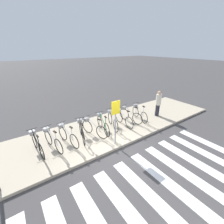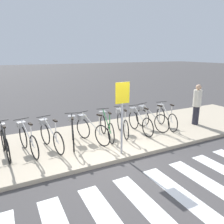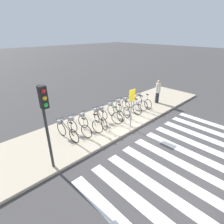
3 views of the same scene
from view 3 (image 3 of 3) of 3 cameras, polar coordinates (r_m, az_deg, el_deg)
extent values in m
plane|color=#423F3F|center=(9.59, 6.64, -6.44)|extent=(120.00, 120.00, 0.00)
cube|color=#B7A88E|center=(10.61, -0.69, -2.59)|extent=(16.46, 3.55, 0.12)
cube|color=silver|center=(6.49, 29.00, -29.20)|extent=(0.45, 8.00, 0.01)
cube|color=silver|center=(7.10, 31.61, -24.14)|extent=(0.45, 8.00, 0.01)
torus|color=black|center=(8.47, -12.31, -7.70)|extent=(0.11, 0.72, 0.72)
torus|color=black|center=(9.18, -16.16, -5.41)|extent=(0.11, 0.72, 0.72)
cylinder|color=black|center=(8.67, -14.51, -4.87)|extent=(0.14, 1.00, 0.61)
cylinder|color=black|center=(8.40, -13.09, -5.49)|extent=(0.04, 0.04, 0.65)
cube|color=black|center=(8.23, -13.32, -3.42)|extent=(0.09, 0.21, 0.04)
cylinder|color=#262626|center=(8.90, -16.62, -2.01)|extent=(0.46, 0.07, 0.02)
cube|color=gray|center=(9.02, -16.64, -3.05)|extent=(0.26, 0.22, 0.18)
torus|color=black|center=(8.72, -8.34, -6.29)|extent=(0.18, 0.71, 0.72)
torus|color=black|center=(9.35, -12.84, -4.41)|extent=(0.18, 0.71, 0.72)
cylinder|color=silver|center=(8.89, -10.82, -3.71)|extent=(0.23, 0.99, 0.61)
cylinder|color=silver|center=(8.65, -9.14, -4.18)|extent=(0.04, 0.04, 0.65)
cube|color=black|center=(8.49, -9.30, -2.15)|extent=(0.11, 0.21, 0.04)
cylinder|color=#262626|center=(9.07, -13.20, -1.05)|extent=(0.46, 0.12, 0.02)
cube|color=gray|center=(9.19, -13.29, -2.10)|extent=(0.28, 0.24, 0.18)
torus|color=black|center=(9.06, -4.77, -4.81)|extent=(0.19, 0.71, 0.72)
torus|color=black|center=(9.64, -9.39, -3.14)|extent=(0.19, 0.71, 0.72)
cylinder|color=silver|center=(9.21, -7.25, -2.37)|extent=(0.25, 0.99, 0.61)
cylinder|color=silver|center=(8.98, -5.52, -2.77)|extent=(0.04, 0.04, 0.65)
cube|color=black|center=(8.83, -5.61, -0.80)|extent=(0.11, 0.21, 0.04)
cylinder|color=#262626|center=(9.38, -9.65, 0.15)|extent=(0.45, 0.12, 0.02)
cube|color=gray|center=(9.49, -9.78, -0.88)|extent=(0.28, 0.25, 0.18)
torus|color=black|center=(9.30, -2.58, -3.91)|extent=(0.22, 0.70, 0.72)
torus|color=black|center=(10.10, -5.06, -1.52)|extent=(0.22, 0.70, 0.72)
cylinder|color=black|center=(9.57, -3.93, -1.13)|extent=(0.29, 0.98, 0.61)
cylinder|color=black|center=(9.26, -3.00, -1.79)|extent=(0.04, 0.04, 0.65)
cube|color=black|center=(9.11, -3.04, 0.14)|extent=(0.12, 0.21, 0.04)
cylinder|color=#262626|center=(9.85, -5.20, 1.66)|extent=(0.45, 0.14, 0.02)
cube|color=gray|center=(9.97, -5.27, 0.70)|extent=(0.28, 0.26, 0.18)
torus|color=black|center=(9.88, 1.68, -2.07)|extent=(0.27, 0.69, 0.72)
torus|color=black|center=(10.30, -3.29, -0.93)|extent=(0.27, 0.69, 0.72)
cylinder|color=beige|center=(9.95, -0.87, 0.01)|extent=(0.36, 0.96, 0.61)
cylinder|color=beige|center=(9.79, 0.98, -0.22)|extent=(0.04, 0.04, 0.65)
cube|color=black|center=(9.65, 1.00, 1.63)|extent=(0.13, 0.21, 0.04)
cylinder|color=#262626|center=(10.05, -3.37, 2.20)|extent=(0.44, 0.17, 0.02)
cube|color=gray|center=(10.15, -3.59, 1.21)|extent=(0.29, 0.27, 0.18)
torus|color=black|center=(10.13, 2.78, -1.36)|extent=(0.15, 0.71, 0.72)
torus|color=black|center=(10.86, -0.36, 0.54)|extent=(0.15, 0.71, 0.72)
cylinder|color=#267238|center=(10.37, 1.17, 1.07)|extent=(0.19, 1.00, 0.61)
cylinder|color=#267238|center=(10.09, 2.35, 0.57)|extent=(0.04, 0.04, 0.65)
cube|color=black|center=(9.96, 2.39, 2.37)|extent=(0.10, 0.21, 0.04)
cylinder|color=#262626|center=(10.62, -0.37, 3.54)|extent=(0.46, 0.10, 0.02)
cube|color=gray|center=(10.73, -0.52, 2.62)|extent=(0.27, 0.24, 0.18)
torus|color=black|center=(10.59, 4.82, -0.20)|extent=(0.23, 0.70, 0.72)
torus|color=black|center=(11.36, 2.16, 1.68)|extent=(0.23, 0.70, 0.72)
cylinder|color=beige|center=(10.86, 3.48, 2.17)|extent=(0.31, 0.97, 0.61)
cylinder|color=beige|center=(10.57, 4.49, 1.67)|extent=(0.04, 0.04, 0.65)
cube|color=black|center=(10.44, 4.55, 3.40)|extent=(0.12, 0.21, 0.04)
cylinder|color=#262626|center=(11.14, 2.21, 4.56)|extent=(0.45, 0.15, 0.02)
cube|color=gray|center=(11.25, 2.07, 3.68)|extent=(0.29, 0.26, 0.18)
torus|color=black|center=(11.09, 8.20, 0.82)|extent=(0.06, 0.72, 0.72)
torus|color=black|center=(11.69, 4.51, 2.29)|extent=(0.06, 0.72, 0.72)
cylinder|color=beige|center=(11.27, 6.37, 2.93)|extent=(0.06, 1.01, 0.61)
cylinder|color=beige|center=(11.04, 7.76, 2.57)|extent=(0.03, 0.03, 0.65)
cube|color=black|center=(10.92, 7.86, 4.24)|extent=(0.08, 0.20, 0.04)
cylinder|color=#262626|center=(11.47, 4.61, 5.11)|extent=(0.46, 0.04, 0.02)
cube|color=gray|center=(11.57, 4.39, 4.24)|extent=(0.25, 0.21, 0.18)
torus|color=black|center=(11.71, 9.97, 2.03)|extent=(0.19, 0.71, 0.72)
torus|color=black|center=(12.10, 5.72, 3.06)|extent=(0.19, 0.71, 0.72)
cylinder|color=beige|center=(11.79, 7.89, 3.86)|extent=(0.25, 0.99, 0.61)
cylinder|color=beige|center=(11.64, 9.48, 3.65)|extent=(0.04, 0.04, 0.65)
cube|color=black|center=(11.53, 9.60, 5.24)|extent=(0.11, 0.21, 0.04)
cylinder|color=#262626|center=(11.89, 5.84, 5.79)|extent=(0.45, 0.12, 0.02)
cube|color=gray|center=(11.98, 5.59, 4.93)|extent=(0.28, 0.25, 0.18)
torus|color=black|center=(11.98, 11.67, 2.41)|extent=(0.19, 0.71, 0.72)
torus|color=black|center=(12.66, 8.66, 3.89)|extent=(0.19, 0.71, 0.72)
cylinder|color=beige|center=(12.21, 10.23, 4.44)|extent=(0.24, 0.99, 0.61)
cylinder|color=beige|center=(11.95, 11.37, 4.06)|extent=(0.04, 0.04, 0.65)
cube|color=black|center=(11.84, 11.51, 5.62)|extent=(0.11, 0.21, 0.04)
cylinder|color=#262626|center=(12.45, 8.84, 6.51)|extent=(0.45, 0.12, 0.02)
cube|color=gray|center=(12.55, 8.64, 5.71)|extent=(0.28, 0.25, 0.18)
cylinder|color=#23232D|center=(13.32, 14.51, 4.59)|extent=(0.26, 0.26, 0.78)
cylinder|color=beige|center=(13.10, 14.85, 7.61)|extent=(0.34, 0.34, 0.69)
sphere|color=tan|center=(12.97, 15.08, 9.54)|extent=(0.23, 0.23, 0.23)
cylinder|color=#2D2D2D|center=(6.64, -20.46, -5.52)|extent=(0.10, 0.10, 3.31)
cube|color=black|center=(5.97, -21.55, 4.50)|extent=(0.24, 0.20, 0.75)
sphere|color=red|center=(5.81, -21.50, 6.34)|extent=(0.14, 0.14, 0.14)
sphere|color=gold|center=(5.88, -21.15, 4.22)|extent=(0.14, 0.14, 0.14)
sphere|color=green|center=(5.96, -20.82, 2.16)|extent=(0.14, 0.14, 0.14)
cylinder|color=#99999E|center=(9.31, 6.24, 0.94)|extent=(0.06, 0.06, 2.16)
cube|color=yellow|center=(9.01, 6.57, 5.42)|extent=(0.44, 0.03, 0.60)
camera|label=1|loc=(3.20, 35.10, 9.56)|focal=24.00mm
camera|label=2|loc=(4.05, 38.43, -9.17)|focal=35.00mm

